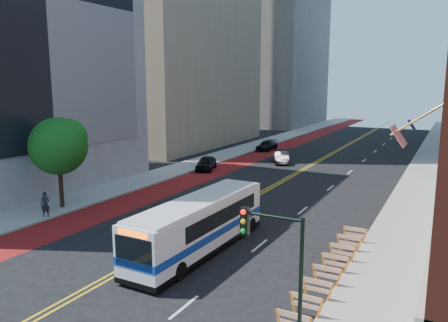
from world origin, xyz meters
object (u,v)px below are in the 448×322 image
street_tree (59,144)px  traffic_signal (275,256)px  transit_bus (200,224)px  car_b (282,156)px  car_c (267,146)px  pedestrian (45,204)px  car_a (206,163)px

street_tree → traffic_signal: street_tree is taller
transit_bus → car_b: transit_bus is taller
car_c → pedestrian: pedestrian is taller
transit_bus → car_b: size_ratio=2.37×
street_tree → pedestrian: 4.59m
street_tree → car_c: 34.45m
transit_bus → car_b: 28.64m
car_b → street_tree: bearing=-128.3°
car_a → car_c: bearing=70.3°
pedestrian → street_tree: bearing=83.6°
car_c → pedestrian: bearing=-90.7°
traffic_signal → car_c: traffic_signal is taller
car_c → traffic_signal: bearing=-65.6°
street_tree → traffic_signal: bearing=-24.8°
street_tree → traffic_signal: 22.79m
car_a → car_c: size_ratio=0.95×
car_b → traffic_signal: bearing=-91.5°
car_c → car_a: bearing=-89.9°
street_tree → traffic_signal: (20.66, -9.55, -1.19)m
street_tree → car_a: bearing=83.8°
transit_bus → car_a: 23.28m
transit_bus → pedestrian: 12.57m
car_a → street_tree: bearing=-114.4°
street_tree → car_c: bearing=86.0°
transit_bus → pedestrian: transit_bus is taller
street_tree → car_b: bearing=73.3°
street_tree → pedestrian: (0.84, -2.28, -3.89)m
car_b → car_c: 9.92m
street_tree → traffic_signal: size_ratio=1.32×
traffic_signal → transit_bus: bearing=135.0°
car_c → car_b: bearing=-55.8°
car_b → pedestrian: bearing=-125.4°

